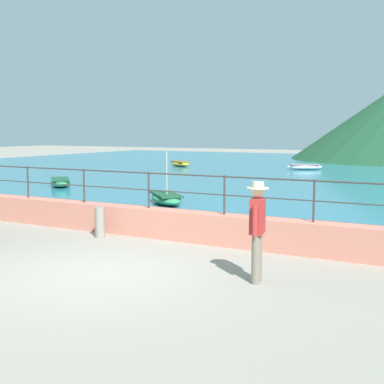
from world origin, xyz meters
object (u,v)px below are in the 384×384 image
at_px(boat_1, 304,167).
at_px(boat_6, 166,198).
at_px(boat_0, 180,163).
at_px(person_walking, 257,227).
at_px(bollard, 100,222).
at_px(boat_5, 60,182).

distance_m(boat_1, boat_6, 17.48).
bearing_deg(boat_1, boat_0, -173.55).
xyz_separation_m(person_walking, bollard, (-4.68, 1.63, -0.60)).
relative_size(bollard, boat_6, 0.33).
xyz_separation_m(bollard, boat_1, (-1.02, 22.74, -0.12)).
bearing_deg(person_walking, boat_5, 144.37).
bearing_deg(boat_6, boat_5, 160.88).
xyz_separation_m(bollard, boat_5, (-8.41, 7.75, -0.12)).
relative_size(person_walking, boat_6, 0.77).
bearing_deg(boat_0, boat_6, -62.40).
bearing_deg(bollard, person_walking, -19.25).
height_order(person_walking, boat_0, person_walking).
height_order(person_walking, boat_6, boat_6).
bearing_deg(person_walking, boat_1, 103.17).
bearing_deg(bollard, boat_0, 114.39).
bearing_deg(boat_1, bollard, -87.42).
bearing_deg(boat_5, boat_1, 63.79).
distance_m(boat_5, boat_6, 7.58).
bearing_deg(person_walking, boat_0, 121.88).
distance_m(boat_1, boat_5, 16.72).
distance_m(person_walking, boat_1, 25.05).
relative_size(bollard, boat_0, 0.31).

